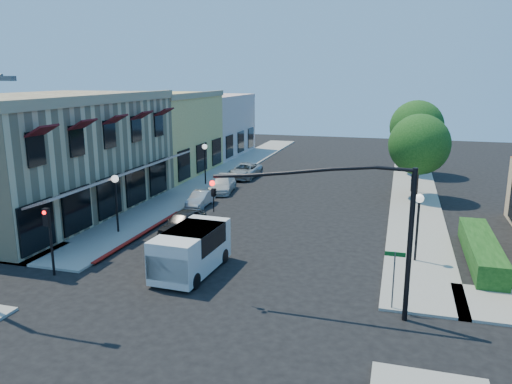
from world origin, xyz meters
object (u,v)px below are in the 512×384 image
(street_name_sign, at_px, (394,271))
(lamppost_right_far, at_px, (413,159))
(white_van, at_px, (191,248))
(parked_car_d, at_px, (245,171))
(signal_mast_arm, at_px, (353,214))
(secondary_signal, at_px, (49,229))
(street_tree_a, at_px, (419,144))
(lamppost_left_far, at_px, (205,154))
(lamppost_right_near, at_px, (419,210))
(street_tree_b, at_px, (417,127))
(parked_car_b, at_px, (200,199))
(parked_car_c, at_px, (223,185))
(lamppost_left_near, at_px, (116,189))
(parked_car_a, at_px, (183,222))

(street_name_sign, bearing_deg, lamppost_right_far, 87.37)
(white_van, height_order, parked_car_d, white_van)
(signal_mast_arm, relative_size, secondary_signal, 2.41)
(street_tree_a, height_order, lamppost_left_far, street_tree_a)
(signal_mast_arm, distance_m, street_name_sign, 2.98)
(street_name_sign, distance_m, lamppost_right_near, 5.98)
(street_tree_a, xyz_separation_m, lamppost_left_far, (-17.30, 0.00, -1.46))
(street_tree_b, height_order, lamppost_right_near, street_tree_b)
(street_tree_a, xyz_separation_m, signal_mast_arm, (-2.94, -20.50, -0.11))
(street_tree_b, xyz_separation_m, signal_mast_arm, (-2.94, -30.50, -0.46))
(signal_mast_arm, bearing_deg, parked_car_b, 131.15)
(parked_car_c, bearing_deg, secondary_signal, -103.09)
(parked_car_b, bearing_deg, lamppost_left_near, -109.39)
(street_tree_b, xyz_separation_m, lamppost_right_far, (-0.30, -8.00, -1.81))
(street_tree_a, bearing_deg, parked_car_c, -172.41)
(street_tree_a, distance_m, secondary_signal, 26.64)
(signal_mast_arm, relative_size, parked_car_d, 1.68)
(lamppost_right_near, bearing_deg, street_name_sign, -99.78)
(street_name_sign, relative_size, lamppost_right_far, 0.70)
(secondary_signal, bearing_deg, street_tree_b, 61.23)
(parked_car_c, bearing_deg, lamppost_left_near, -108.41)
(street_tree_b, distance_m, parked_car_b, 22.81)
(signal_mast_arm, distance_m, lamppost_right_far, 22.70)
(parked_car_a, distance_m, parked_car_d, 16.87)
(street_tree_b, relative_size, parked_car_d, 1.47)
(street_name_sign, xyz_separation_m, white_van, (-9.34, 1.38, -0.45))
(street_tree_a, height_order, parked_car_a, street_tree_a)
(parked_car_b, bearing_deg, parked_car_d, 88.11)
(lamppost_left_near, distance_m, lamppost_left_far, 14.00)
(lamppost_right_far, bearing_deg, street_name_sign, -92.63)
(secondary_signal, distance_m, parked_car_d, 24.71)
(street_tree_a, relative_size, street_name_sign, 2.59)
(lamppost_left_far, xyz_separation_m, parked_car_c, (2.30, -2.00, -2.12))
(signal_mast_arm, xyz_separation_m, lamppost_left_far, (-14.36, 20.50, -1.35))
(lamppost_left_far, bearing_deg, street_tree_a, 0.00)
(white_van, relative_size, parked_car_b, 1.49)
(lamppost_left_far, xyz_separation_m, parked_car_b, (2.30, -6.71, -2.19))
(signal_mast_arm, distance_m, lamppost_right_near, 7.15)
(street_tree_a, distance_m, white_van, 21.47)
(lamppost_right_near, bearing_deg, signal_mast_arm, -112.12)
(signal_mast_arm, distance_m, white_van, 8.47)
(parked_car_b, bearing_deg, parked_car_a, -78.98)
(street_tree_b, xyz_separation_m, parked_car_b, (-15.00, -16.71, -4.00))
(lamppost_left_far, relative_size, parked_car_a, 0.90)
(parked_car_a, bearing_deg, parked_car_c, 101.97)
(lamppost_left_far, height_order, white_van, lamppost_left_far)
(parked_car_c, bearing_deg, parked_car_a, -90.19)
(signal_mast_arm, xyz_separation_m, parked_car_d, (-12.06, 24.50, -3.42))
(street_tree_b, distance_m, lamppost_right_far, 8.21)
(street_tree_b, bearing_deg, parked_car_b, -131.92)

